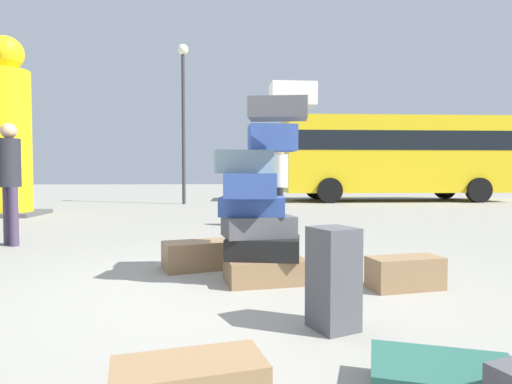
% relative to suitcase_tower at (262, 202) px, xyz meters
% --- Properties ---
extents(ground_plane, '(80.00, 80.00, 0.00)m').
position_rel_suitcase_tower_xyz_m(ground_plane, '(-0.26, -0.30, -0.77)').
color(ground_plane, gray).
extents(suitcase_tower, '(0.99, 0.84, 1.91)m').
position_rel_suitcase_tower_xyz_m(suitcase_tower, '(0.00, 0.00, 0.00)').
color(suitcase_tower, olive).
rests_on(suitcase_tower, ground).
extents(suitcase_charcoal_behind_tower, '(0.35, 0.37, 0.68)m').
position_rel_suitcase_tower_xyz_m(suitcase_charcoal_behind_tower, '(0.37, -1.28, -0.43)').
color(suitcase_charcoal_behind_tower, '#4C4C51').
rests_on(suitcase_charcoal_behind_tower, ground).
extents(suitcase_brown_white_trunk, '(0.70, 0.41, 0.29)m').
position_rel_suitcase_tower_xyz_m(suitcase_brown_white_trunk, '(1.26, -0.35, -0.62)').
color(suitcase_brown_white_trunk, olive).
rests_on(suitcase_brown_white_trunk, ground).
extents(suitcase_slate_right_side, '(0.60, 0.52, 0.19)m').
position_rel_suitcase_tower_xyz_m(suitcase_slate_right_side, '(0.17, 2.17, -0.67)').
color(suitcase_slate_right_side, gray).
rests_on(suitcase_slate_right_side, ground).
extents(suitcase_brown_upright_blue, '(0.81, 0.61, 0.30)m').
position_rel_suitcase_tower_xyz_m(suitcase_brown_upright_blue, '(-0.66, 0.59, -0.62)').
color(suitcase_brown_upright_blue, olive).
rests_on(suitcase_brown_upright_blue, ground).
extents(suitcase_teal_foreground_near, '(0.75, 0.62, 0.17)m').
position_rel_suitcase_tower_xyz_m(suitcase_teal_foreground_near, '(0.66, -2.19, -0.68)').
color(suitcase_teal_foreground_near, '#26594C').
rests_on(suitcase_teal_foreground_near, ground).
extents(person_bearded_onlooker, '(0.30, 0.30, 1.76)m').
position_rel_suitcase_tower_xyz_m(person_bearded_onlooker, '(-3.46, 2.30, 0.28)').
color(person_bearded_onlooker, '#3F334C').
rests_on(person_bearded_onlooker, ground).
extents(person_tourist_with_camera, '(0.30, 0.34, 1.62)m').
position_rel_suitcase_tower_xyz_m(person_tourist_with_camera, '(0.66, 4.13, 0.20)').
color(person_tourist_with_camera, black).
rests_on(person_tourist_with_camera, ground).
extents(yellow_dummy_statue, '(1.50, 1.50, 4.41)m').
position_rel_suitcase_tower_xyz_m(yellow_dummy_statue, '(-5.78, 6.92, 1.20)').
color(yellow_dummy_statue, yellow).
rests_on(yellow_dummy_statue, ground).
extents(parked_bus, '(8.40, 2.83, 3.15)m').
position_rel_suitcase_tower_xyz_m(parked_bus, '(5.98, 12.12, 1.07)').
color(parked_bus, yellow).
rests_on(parked_bus, ground).
extents(lamp_post, '(0.36, 0.36, 5.44)m').
position_rel_suitcase_tower_xyz_m(lamp_post, '(-1.88, 10.76, 2.84)').
color(lamp_post, '#333338').
rests_on(lamp_post, ground).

